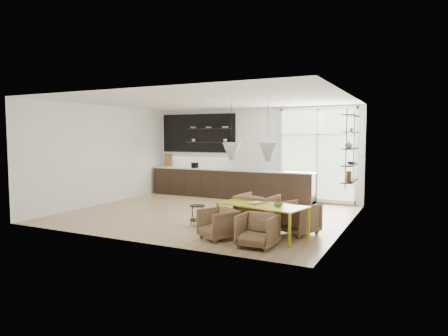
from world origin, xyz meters
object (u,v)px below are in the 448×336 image
dining_table (262,206)px  armchair_back_left (257,210)px  armchair_front_right (258,230)px  armchair_front_left (218,224)px  wire_stool (198,212)px  armchair_back_right (298,218)px

dining_table → armchair_back_left: size_ratio=2.36×
dining_table → armchair_front_right: 0.85m
armchair_front_right → dining_table: bearing=106.1°
armchair_back_left → armchair_front_right: 1.61m
dining_table → armchair_front_left: dining_table is taller
dining_table → armchair_back_left: armchair_back_left is taller
wire_stool → armchair_back_left: bearing=20.5°
dining_table → armchair_front_right: dining_table is taller
armchair_back_right → wire_stool: (-2.24, -0.26, -0.03)m
dining_table → armchair_back_left: 0.86m
dining_table → armchair_front_left: bearing=-126.7°
armchair_back_right → armchair_back_left: bearing=13.2°
dining_table → wire_stool: 1.68m
dining_table → wire_stool: (-1.63, 0.27, -0.31)m
armchair_front_right → wire_stool: armchair_front_right is taller
armchair_back_left → dining_table: bearing=124.1°
armchair_back_right → armchair_front_left: armchair_back_right is taller
armchair_back_left → wire_stool: (-1.25, -0.47, -0.07)m
armchair_back_left → armchair_front_left: armchair_back_left is taller
armchair_back_right → armchair_front_right: armchair_back_right is taller
dining_table → armchair_front_left: 0.95m
armchair_front_left → dining_table: bearing=70.8°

